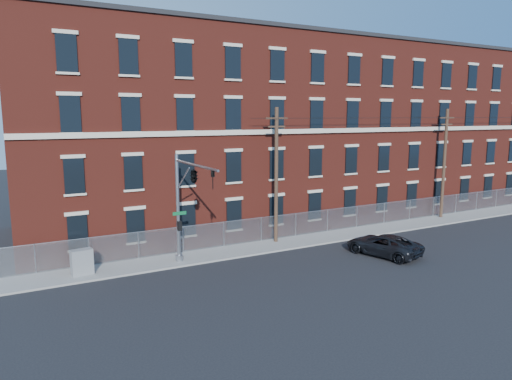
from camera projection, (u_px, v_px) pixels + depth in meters
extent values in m
plane|color=black|center=(294.00, 268.00, 29.32)|extent=(140.00, 140.00, 0.00)
cube|color=gray|center=(381.00, 229.00, 39.28)|extent=(65.00, 3.00, 0.12)
cube|color=maroon|center=(320.00, 131.00, 45.85)|extent=(55.00, 14.00, 16.00)
cube|color=black|center=(322.00, 46.00, 44.56)|extent=(55.30, 14.30, 0.30)
cube|color=beige|center=(369.00, 130.00, 39.65)|extent=(55.00, 0.18, 0.35)
cube|color=black|center=(78.00, 232.00, 29.44)|extent=(1.20, 0.10, 2.20)
cube|color=black|center=(74.00, 176.00, 28.87)|extent=(1.20, 0.10, 2.20)
cube|color=black|center=(70.00, 114.00, 28.27)|extent=(1.20, 0.10, 2.20)
cube|color=black|center=(66.00, 53.00, 27.70)|extent=(1.20, 0.10, 2.20)
cube|color=black|center=(136.00, 226.00, 31.16)|extent=(1.20, 0.10, 2.20)
cube|color=black|center=(133.00, 173.00, 30.59)|extent=(1.20, 0.10, 2.20)
cube|color=black|center=(131.00, 114.00, 29.99)|extent=(1.20, 0.10, 2.20)
cube|color=black|center=(128.00, 57.00, 29.42)|extent=(1.20, 0.10, 2.20)
cube|color=black|center=(187.00, 220.00, 32.88)|extent=(1.20, 0.10, 2.20)
cube|color=black|center=(186.00, 170.00, 32.31)|extent=(1.20, 0.10, 2.20)
cube|color=black|center=(185.00, 114.00, 31.71)|extent=(1.20, 0.10, 2.20)
cube|color=black|center=(184.00, 60.00, 31.14)|extent=(1.20, 0.10, 2.20)
cube|color=black|center=(234.00, 215.00, 34.61)|extent=(1.20, 0.10, 2.20)
cube|color=black|center=(234.00, 167.00, 34.04)|extent=(1.20, 0.10, 2.20)
cube|color=black|center=(233.00, 114.00, 33.43)|extent=(1.20, 0.10, 2.20)
cube|color=black|center=(233.00, 63.00, 32.86)|extent=(1.20, 0.10, 2.20)
cube|color=black|center=(276.00, 210.00, 36.33)|extent=(1.20, 0.10, 2.20)
cube|color=black|center=(277.00, 164.00, 35.76)|extent=(1.20, 0.10, 2.20)
cube|color=black|center=(277.00, 114.00, 35.16)|extent=(1.20, 0.10, 2.20)
cube|color=black|center=(277.00, 65.00, 34.59)|extent=(1.20, 0.10, 2.20)
cube|color=black|center=(315.00, 206.00, 38.05)|extent=(1.20, 0.10, 2.20)
cube|color=black|center=(316.00, 162.00, 37.48)|extent=(1.20, 0.10, 2.20)
cube|color=black|center=(317.00, 114.00, 36.88)|extent=(1.20, 0.10, 2.20)
cube|color=black|center=(318.00, 68.00, 36.31)|extent=(1.20, 0.10, 2.20)
cube|color=black|center=(350.00, 202.00, 39.77)|extent=(1.20, 0.10, 2.20)
cube|color=black|center=(351.00, 160.00, 39.20)|extent=(1.20, 0.10, 2.20)
cube|color=black|center=(353.00, 114.00, 38.60)|extent=(1.20, 0.10, 2.20)
cube|color=black|center=(354.00, 70.00, 38.03)|extent=(1.20, 0.10, 2.20)
cube|color=black|center=(382.00, 198.00, 41.49)|extent=(1.20, 0.10, 2.20)
cube|color=black|center=(384.00, 158.00, 40.92)|extent=(1.20, 0.10, 2.20)
cube|color=black|center=(386.00, 115.00, 40.32)|extent=(1.20, 0.10, 2.20)
cube|color=black|center=(388.00, 72.00, 39.75)|extent=(1.20, 0.10, 2.20)
cube|color=black|center=(412.00, 195.00, 43.21)|extent=(1.20, 0.10, 2.20)
cube|color=black|center=(414.00, 156.00, 42.64)|extent=(1.20, 0.10, 2.20)
cube|color=black|center=(416.00, 115.00, 42.04)|extent=(1.20, 0.10, 2.20)
cube|color=black|center=(418.00, 74.00, 41.47)|extent=(1.20, 0.10, 2.20)
cube|color=black|center=(439.00, 192.00, 44.93)|extent=(1.20, 0.10, 2.20)
cube|color=black|center=(441.00, 155.00, 44.36)|extent=(1.20, 0.10, 2.20)
cube|color=black|center=(444.00, 115.00, 43.76)|extent=(1.20, 0.10, 2.20)
cube|color=black|center=(446.00, 75.00, 43.19)|extent=(1.20, 0.10, 2.20)
cube|color=black|center=(464.00, 189.00, 46.66)|extent=(1.20, 0.10, 2.20)
cube|color=black|center=(467.00, 153.00, 46.09)|extent=(1.20, 0.10, 2.20)
cube|color=black|center=(470.00, 115.00, 45.49)|extent=(1.20, 0.10, 2.20)
cube|color=black|center=(472.00, 77.00, 44.92)|extent=(1.20, 0.10, 2.20)
cube|color=black|center=(488.00, 187.00, 48.38)|extent=(1.20, 0.10, 2.20)
cube|color=black|center=(491.00, 152.00, 47.81)|extent=(1.20, 0.10, 2.20)
cube|color=black|center=(494.00, 115.00, 47.21)|extent=(1.20, 0.10, 2.20)
cube|color=black|center=(497.00, 78.00, 46.64)|extent=(1.20, 0.10, 2.20)
cube|color=black|center=(510.00, 184.00, 50.10)|extent=(1.20, 0.10, 2.20)
cube|color=#A5A8AD|center=(371.00, 215.00, 40.26)|extent=(59.00, 0.02, 1.80)
cylinder|color=#9EA0A5|center=(371.00, 205.00, 40.12)|extent=(59.00, 0.04, 0.04)
cylinder|color=#9EA0A5|center=(35.00, 259.00, 27.87)|extent=(0.06, 0.06, 1.85)
cylinder|color=#9EA0A5|center=(89.00, 252.00, 29.33)|extent=(0.06, 0.06, 1.85)
cylinder|color=#9EA0A5|center=(138.00, 245.00, 30.79)|extent=(0.06, 0.06, 1.85)
cylinder|color=#9EA0A5|center=(183.00, 239.00, 32.24)|extent=(0.06, 0.06, 1.85)
cylinder|color=#9EA0A5|center=(224.00, 234.00, 33.70)|extent=(0.06, 0.06, 1.85)
cylinder|color=#9EA0A5|center=(261.00, 229.00, 35.16)|extent=(0.06, 0.06, 1.85)
cylinder|color=#9EA0A5|center=(296.00, 225.00, 36.62)|extent=(0.06, 0.06, 1.85)
cylinder|color=#9EA0A5|center=(327.00, 220.00, 38.07)|extent=(0.06, 0.06, 1.85)
cylinder|color=#9EA0A5|center=(357.00, 217.00, 39.53)|extent=(0.06, 0.06, 1.85)
cylinder|color=#9EA0A5|center=(384.00, 213.00, 40.99)|extent=(0.06, 0.06, 1.85)
cylinder|color=#9EA0A5|center=(410.00, 210.00, 42.45)|extent=(0.06, 0.06, 1.85)
cylinder|color=#9EA0A5|center=(433.00, 206.00, 43.91)|extent=(0.06, 0.06, 1.85)
cylinder|color=#9EA0A5|center=(456.00, 204.00, 45.36)|extent=(0.06, 0.06, 1.85)
cylinder|color=#9EA0A5|center=(477.00, 201.00, 46.82)|extent=(0.06, 0.06, 1.85)
cylinder|color=#9EA0A5|center=(496.00, 198.00, 48.28)|extent=(0.06, 0.06, 1.85)
cylinder|color=#9EA0A5|center=(178.00, 208.00, 29.84)|extent=(0.22, 0.22, 7.00)
cylinder|color=#9EA0A5|center=(179.00, 258.00, 30.36)|extent=(0.50, 0.50, 0.40)
cylinder|color=#9EA0A5|center=(195.00, 165.00, 26.52)|extent=(0.14, 6.50, 0.14)
cylinder|color=#9EA0A5|center=(183.00, 178.00, 28.46)|extent=(0.08, 2.18, 1.56)
cube|color=#0C592D|center=(180.00, 213.00, 29.78)|extent=(0.90, 0.03, 0.22)
cube|color=black|center=(180.00, 226.00, 29.79)|extent=(0.25, 0.25, 0.60)
imported|color=black|center=(213.00, 180.00, 24.39)|extent=(0.16, 0.20, 1.00)
imported|color=black|center=(194.00, 174.00, 26.83)|extent=(0.53, 2.48, 1.00)
cylinder|color=#442E22|center=(276.00, 176.00, 34.31)|extent=(0.28, 0.28, 10.00)
cube|color=#442E22|center=(277.00, 118.00, 33.65)|extent=(1.80, 0.12, 0.12)
cube|color=#442E22|center=(277.00, 127.00, 33.74)|extent=(1.40, 0.12, 0.12)
cylinder|color=#442E22|center=(444.00, 164.00, 42.76)|extent=(0.28, 0.28, 10.00)
cube|color=#442E22|center=(447.00, 118.00, 42.10)|extent=(1.80, 0.12, 0.12)
cube|color=#442E22|center=(447.00, 124.00, 42.19)|extent=(1.40, 0.12, 0.12)
cylinder|color=black|center=(450.00, 118.00, 41.84)|extent=(40.00, 0.02, 0.02)
cylinder|color=black|center=(444.00, 118.00, 42.36)|extent=(40.00, 0.02, 0.02)
cylinder|color=black|center=(447.00, 124.00, 42.19)|extent=(40.00, 0.02, 0.02)
imported|color=black|center=(383.00, 245.00, 31.96)|extent=(3.69, 5.67, 1.45)
cube|color=slate|center=(82.00, 262.00, 27.65)|extent=(1.30, 0.75, 1.55)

